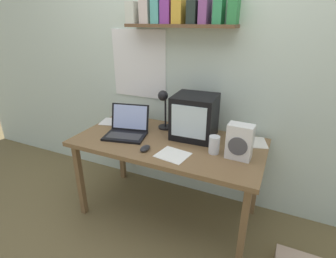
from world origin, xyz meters
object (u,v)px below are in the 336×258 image
(computer_mouse, at_px, (145,148))
(laptop, at_px, (127,128))
(loose_paper_near_laptop, at_px, (247,142))
(printed_handout, at_px, (116,122))
(desk_lamp, at_px, (164,105))
(open_notebook, at_px, (173,155))
(juice_glass, at_px, (214,146))
(crt_monitor, at_px, (195,117))
(space_heater, at_px, (240,142))
(corner_desk, at_px, (168,147))

(computer_mouse, bearing_deg, laptop, 145.19)
(loose_paper_near_laptop, bearing_deg, printed_handout, -176.22)
(loose_paper_near_laptop, bearing_deg, desk_lamp, -176.46)
(laptop, distance_m, loose_paper_near_laptop, 0.97)
(open_notebook, bearing_deg, juice_glass, 31.57)
(crt_monitor, bearing_deg, desk_lamp, 170.95)
(laptop, distance_m, desk_lamp, 0.36)
(juice_glass, xyz_separation_m, computer_mouse, (-0.47, -0.17, -0.04))
(crt_monitor, distance_m, laptop, 0.56)
(juice_glass, bearing_deg, printed_handout, 168.19)
(space_heater, bearing_deg, loose_paper_near_laptop, 89.00)
(laptop, bearing_deg, corner_desk, -7.94)
(computer_mouse, relative_size, open_notebook, 0.43)
(laptop, bearing_deg, space_heater, -13.70)
(crt_monitor, xyz_separation_m, space_heater, (0.40, -0.21, -0.05))
(juice_glass, height_order, open_notebook, juice_glass)
(corner_desk, relative_size, crt_monitor, 4.28)
(crt_monitor, distance_m, open_notebook, 0.40)
(desk_lamp, bearing_deg, printed_handout, -178.72)
(space_heater, xyz_separation_m, open_notebook, (-0.43, -0.16, -0.12))
(desk_lamp, distance_m, printed_handout, 0.53)
(crt_monitor, xyz_separation_m, open_notebook, (-0.03, -0.36, -0.17))
(juice_glass, xyz_separation_m, space_heater, (0.17, 0.00, 0.07))
(laptop, bearing_deg, crt_monitor, 7.59)
(juice_glass, relative_size, loose_paper_near_laptop, 0.39)
(space_heater, distance_m, printed_handout, 1.19)
(loose_paper_near_laptop, bearing_deg, open_notebook, -135.11)
(juice_glass, bearing_deg, desk_lamp, 154.73)
(open_notebook, bearing_deg, desk_lamp, 123.16)
(crt_monitor, height_order, printed_handout, crt_monitor)
(space_heater, distance_m, loose_paper_near_laptop, 0.31)
(corner_desk, relative_size, printed_handout, 4.69)
(computer_mouse, bearing_deg, printed_handout, 144.07)
(laptop, bearing_deg, juice_glass, -14.05)
(space_heater, bearing_deg, juice_glass, -177.13)
(juice_glass, bearing_deg, corner_desk, 172.90)
(crt_monitor, xyz_separation_m, printed_handout, (-0.77, -0.00, -0.17))
(laptop, relative_size, space_heater, 1.54)
(loose_paper_near_laptop, relative_size, open_notebook, 1.39)
(desk_lamp, height_order, computer_mouse, desk_lamp)
(crt_monitor, height_order, open_notebook, crt_monitor)
(crt_monitor, xyz_separation_m, laptop, (-0.52, -0.19, -0.11))
(corner_desk, bearing_deg, printed_handout, 165.30)
(crt_monitor, height_order, computer_mouse, crt_monitor)
(space_heater, height_order, open_notebook, space_heater)
(printed_handout, bearing_deg, computer_mouse, -35.93)
(computer_mouse, relative_size, printed_handout, 0.33)
(corner_desk, relative_size, laptop, 3.91)
(computer_mouse, distance_m, open_notebook, 0.22)
(laptop, xyz_separation_m, desk_lamp, (0.23, 0.22, 0.16))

